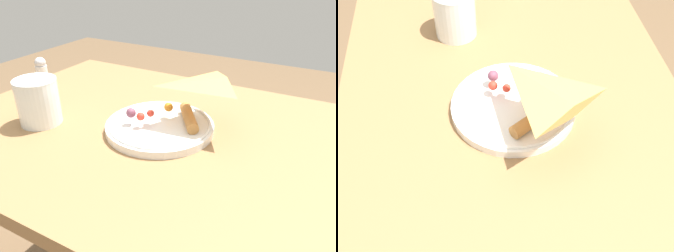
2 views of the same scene
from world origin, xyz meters
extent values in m
cube|color=olive|center=(0.00, 0.00, 0.71)|extent=(1.12, 0.66, 0.03)
cube|color=#4C3823|center=(0.51, -0.28, 0.35)|extent=(0.06, 0.06, 0.69)
cylinder|color=white|center=(0.09, 0.00, 0.73)|extent=(0.23, 0.23, 0.02)
torus|color=white|center=(0.09, 0.00, 0.74)|extent=(0.22, 0.22, 0.01)
pyramid|color=#DBA351|center=(0.10, 0.01, 0.75)|extent=(0.19, 0.18, 0.02)
cylinder|color=#B77A3D|center=(0.03, -0.03, 0.75)|extent=(0.08, 0.10, 0.02)
sphere|color=orange|center=(0.08, -0.03, 0.77)|extent=(0.02, 0.02, 0.02)
sphere|color=red|center=(0.11, 0.03, 0.76)|extent=(0.02, 0.02, 0.02)
sphere|color=red|center=(0.10, 0.01, 0.76)|extent=(0.02, 0.02, 0.02)
sphere|color=#7A4256|center=(0.14, 0.03, 0.77)|extent=(0.02, 0.02, 0.02)
cylinder|color=white|center=(0.33, 0.09, 0.77)|extent=(0.09, 0.09, 0.10)
cylinder|color=white|center=(0.33, 0.09, 0.75)|extent=(0.08, 0.08, 0.06)
torus|color=white|center=(0.33, 0.09, 0.82)|extent=(0.09, 0.09, 0.00)
cylinder|color=silver|center=(0.49, -0.06, 0.76)|extent=(0.03, 0.03, 0.06)
sphere|color=silver|center=(0.49, -0.06, 0.80)|extent=(0.03, 0.03, 0.03)
camera|label=1|loc=(-0.22, 0.53, 1.06)|focal=35.00mm
camera|label=2|loc=(-0.45, 0.08, 1.28)|focal=45.00mm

